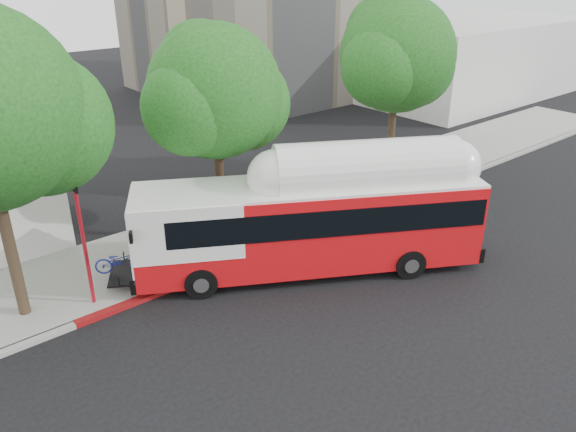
% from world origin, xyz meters
% --- Properties ---
extents(ground, '(120.00, 120.00, 0.00)m').
position_xyz_m(ground, '(0.00, 0.00, 0.00)').
color(ground, black).
rests_on(ground, ground).
extents(sidewalk, '(60.00, 5.00, 0.15)m').
position_xyz_m(sidewalk, '(0.00, 6.50, 0.07)').
color(sidewalk, gray).
rests_on(sidewalk, ground).
extents(curb_strip, '(60.00, 0.30, 0.15)m').
position_xyz_m(curb_strip, '(0.00, 3.90, 0.07)').
color(curb_strip, gray).
rests_on(curb_strip, ground).
extents(red_curb_segment, '(10.00, 0.32, 0.16)m').
position_xyz_m(red_curb_segment, '(-3.00, 3.90, 0.08)').
color(red_curb_segment, maroon).
rests_on(red_curb_segment, ground).
extents(street_tree_mid, '(5.75, 5.00, 8.62)m').
position_xyz_m(street_tree_mid, '(-0.59, 6.06, 5.91)').
color(street_tree_mid, '#2D2116').
rests_on(street_tree_mid, ground).
extents(street_tree_right, '(6.21, 5.40, 9.18)m').
position_xyz_m(street_tree_right, '(9.44, 5.86, 6.26)').
color(street_tree_right, '#2D2116').
rests_on(street_tree_right, ground).
extents(horizon_block, '(20.00, 12.00, 6.00)m').
position_xyz_m(horizon_block, '(30.00, 16.00, 3.00)').
color(horizon_block, silver).
rests_on(horizon_block, ground).
extents(transit_bus, '(12.64, 8.53, 3.92)m').
position_xyz_m(transit_bus, '(0.17, 1.86, 1.83)').
color(transit_bus, red).
rests_on(transit_bus, ground).
extents(signal_pole, '(0.12, 0.41, 4.37)m').
position_xyz_m(signal_pole, '(-7.04, 4.65, 2.24)').
color(signal_pole, '#AF121F').
rests_on(signal_pole, ground).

